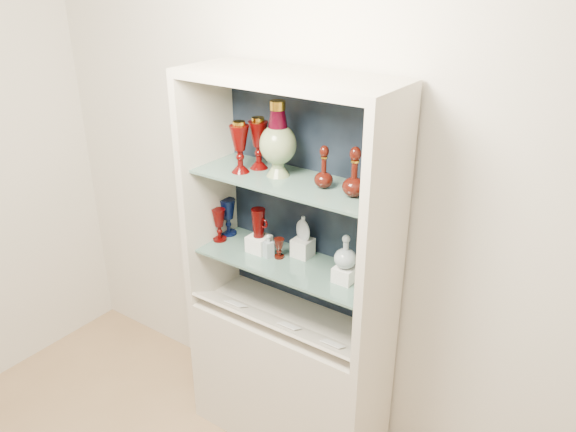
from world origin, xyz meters
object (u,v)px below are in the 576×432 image
Objects in this scene: pedestal_lamp_right at (258,143)px; ruby_goblet_small at (279,248)px; ruby_goblet_tall at (219,225)px; ruby_decanter_a at (324,164)px; flat_flask at (303,228)px; pedestal_lamp_left at (240,147)px; enamel_urn at (278,139)px; ruby_decanter_b at (355,170)px; cobalt_goblet at (228,217)px; cameo_medallion at (378,246)px; lidded_bowl at (375,194)px; ruby_pitcher at (258,223)px; clear_square_bottle at (268,246)px; clear_round_decanter at (346,252)px.

pedestal_lamp_right is 0.51m from ruby_goblet_small.
ruby_goblet_tall is 0.36m from ruby_goblet_small.
flat_flask is at bearing 151.89° from ruby_decanter_a.
pedestal_lamp_left reaches higher than ruby_decanter_a.
enamel_urn reaches higher than ruby_goblet_tall.
ruby_decanter_a is at bearing -5.98° from pedestal_lamp_right.
ruby_decanter_a is 0.15m from ruby_decanter_b.
ruby_goblet_small is at bearing 3.64° from ruby_goblet_tall.
pedestal_lamp_right is 0.54m from ruby_decanter_b.
cameo_medallion is at bearing 1.41° from cobalt_goblet.
lidded_bowl is 0.69× the size of ruby_pitcher.
clear_square_bottle is 0.55m from cameo_medallion.
ruby_decanter_a is 0.52m from ruby_pitcher.
enamel_urn is 0.54m from ruby_goblet_small.
ruby_decanter_a reaches higher than ruby_pitcher.
lidded_bowl is 0.95m from ruby_goblet_tall.
pedestal_lamp_left is 0.50m from clear_square_bottle.
clear_round_decanter is (0.49, -0.01, -0.01)m from ruby_pitcher.
pedestal_lamp_right is 2.41× the size of ruby_goblet_small.
pedestal_lamp_right is 0.38m from ruby_decanter_a.
lidded_bowl is (0.69, -0.00, -0.07)m from pedestal_lamp_left.
cobalt_goblet is 0.33m from clear_square_bottle.
cobalt_goblet is at bearing 172.47° from lidded_bowl.
flat_flask is at bearing 27.39° from pedestal_lamp_left.
ruby_decanter_b is (0.53, -0.05, -0.01)m from pedestal_lamp_right.
pedestal_lamp_left is 1.99× the size of clear_square_bottle.
enamel_urn is 1.74× the size of cobalt_goblet.
clear_square_bottle is (-0.05, -0.02, 0.01)m from ruby_goblet_small.
ruby_pitcher reaches higher than flat_flask.
clear_square_bottle is 0.97× the size of flat_flask.
lidded_bowl is at bearing -11.42° from ruby_decanter_a.
flat_flask is (0.21, 0.08, -0.00)m from ruby_pitcher.
clear_square_bottle is 0.42m from clear_round_decanter.
pedestal_lamp_left is at bearing -175.46° from clear_round_decanter.
ruby_goblet_small is at bearing -123.08° from flat_flask.
ruby_decanter_a is at bearing 168.58° from lidded_bowl.
pedestal_lamp_left reaches higher than flat_flask.
cobalt_goblet is 0.08m from ruby_goblet_tall.
cameo_medallion reaches higher than ruby_pitcher.
lidded_bowl is at bearing -5.13° from flat_flask.
cobalt_goblet is 0.38m from ruby_goblet_small.
enamel_urn reaches higher than ruby_decanter_b.
ruby_goblet_tall is at bearing -179.51° from ruby_decanter_b.
cobalt_goblet is (-0.76, 0.07, -0.44)m from ruby_decanter_b.
cameo_medallion is (0.60, 0.08, 0.02)m from ruby_pitcher.
ruby_decanter_b is 0.14m from lidded_bowl.
pedestal_lamp_right reaches higher than pedestal_lamp_left.
cobalt_goblet is 1.29× the size of clear_round_decanter.
ruby_decanter_b reaches higher than ruby_pitcher.
ruby_decanter_a is 0.44m from cameo_medallion.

